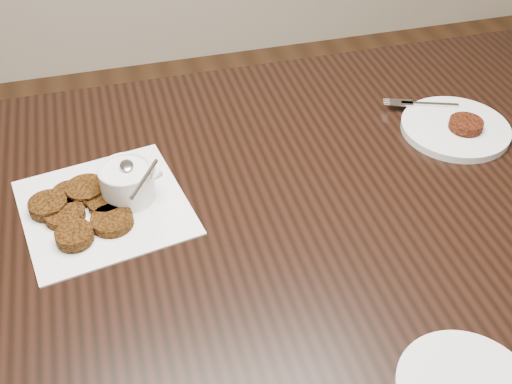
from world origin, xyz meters
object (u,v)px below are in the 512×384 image
(table, at_px, (281,334))
(sauce_ramekin, at_px, (125,168))
(plate_with_patty, at_px, (456,125))
(napkin, at_px, (105,207))

(table, bearing_deg, sauce_ramekin, 160.45)
(sauce_ramekin, height_order, plate_with_patty, sauce_ramekin)
(table, relative_size, plate_with_patty, 7.07)
(napkin, distance_m, sauce_ramekin, 0.08)
(table, xyz_separation_m, napkin, (-0.31, 0.08, 0.38))
(sauce_ramekin, distance_m, plate_with_patty, 0.66)
(table, bearing_deg, plate_with_patty, 17.40)
(plate_with_patty, bearing_deg, sauce_ramekin, -177.39)
(plate_with_patty, bearing_deg, napkin, -176.32)
(napkin, bearing_deg, plate_with_patty, 3.68)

